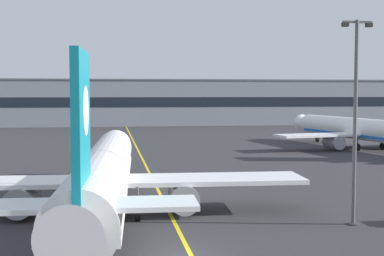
{
  "coord_description": "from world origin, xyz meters",
  "views": [
    {
      "loc": [
        -3.79,
        -30.2,
        9.61
      ],
      "look_at": [
        2.04,
        10.62,
        6.87
      ],
      "focal_mm": 48.92,
      "sensor_mm": 36.0,
      "label": 1
    }
  ],
  "objects_px": {
    "airliner_foreground": "(104,173)",
    "airliner_background": "(364,130)",
    "safety_cone_by_nose_gear": "(112,179)",
    "apron_lamp_post": "(355,119)"
  },
  "relations": [
    {
      "from": "airliner_foreground",
      "to": "airliner_background",
      "type": "height_order",
      "value": "airliner_foreground"
    },
    {
      "from": "airliner_background",
      "to": "safety_cone_by_nose_gear",
      "type": "height_order",
      "value": "airliner_background"
    },
    {
      "from": "airliner_foreground",
      "to": "safety_cone_by_nose_gear",
      "type": "height_order",
      "value": "airliner_foreground"
    },
    {
      "from": "airliner_foreground",
      "to": "airliner_background",
      "type": "bearing_deg",
      "value": 45.2
    },
    {
      "from": "apron_lamp_post",
      "to": "airliner_background",
      "type": "bearing_deg",
      "value": 62.98
    },
    {
      "from": "airliner_background",
      "to": "airliner_foreground",
      "type": "bearing_deg",
      "value": -134.8
    },
    {
      "from": "airliner_background",
      "to": "safety_cone_by_nose_gear",
      "type": "xyz_separation_m",
      "value": [
        -42.41,
        -26.94,
        -3.06
      ]
    },
    {
      "from": "apron_lamp_post",
      "to": "airliner_foreground",
      "type": "bearing_deg",
      "value": 163.73
    },
    {
      "from": "airliner_background",
      "to": "apron_lamp_post",
      "type": "xyz_separation_m",
      "value": [
        -24.69,
        -48.43,
        4.43
      ]
    },
    {
      "from": "airliner_background",
      "to": "safety_cone_by_nose_gear",
      "type": "distance_m",
      "value": 50.33
    }
  ]
}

